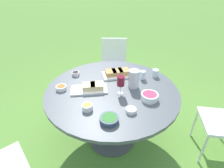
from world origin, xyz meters
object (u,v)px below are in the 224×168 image
dining_table (112,97)px  water_pitcher (134,79)px  chair_near_right (114,61)px  wine_glass (121,82)px

dining_table → water_pitcher: bearing=151.5°
chair_near_right → wine_glass: size_ratio=4.47×
dining_table → wine_glass: wine_glass is taller
chair_near_right → wine_glass: bearing=54.6°
chair_near_right → dining_table: bearing=50.8°
dining_table → water_pitcher: (-0.20, 0.11, 0.21)m
dining_table → chair_near_right: size_ratio=1.59×
wine_glass → water_pitcher: bearing=-177.0°
water_pitcher → wine_glass: 0.19m
wine_glass → dining_table: bearing=-82.7°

